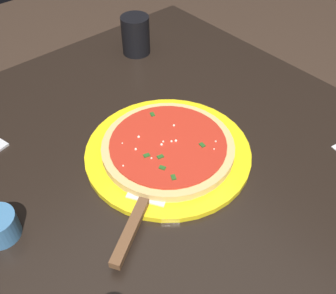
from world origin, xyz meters
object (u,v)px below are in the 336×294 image
pizza (168,147)px  pizza_server (139,212)px  cup_tall_drink (136,35)px  serving_plate (168,152)px

pizza → pizza_server: bearing=-148.4°
pizza → cup_tall_drink: (0.19, 0.35, 0.03)m
pizza_server → cup_tall_drink: (0.32, 0.43, 0.03)m
serving_plate → pizza_server: pizza_server is taller
pizza → cup_tall_drink: 0.39m
pizza_server → cup_tall_drink: size_ratio=2.11×
pizza_server → cup_tall_drink: cup_tall_drink is taller
pizza → cup_tall_drink: cup_tall_drink is taller
pizza → pizza_server: (-0.14, -0.08, -0.00)m
pizza → pizza_server: pizza is taller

